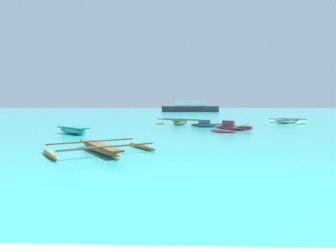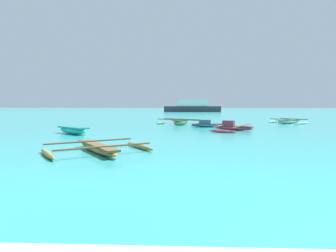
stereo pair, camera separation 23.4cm
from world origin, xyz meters
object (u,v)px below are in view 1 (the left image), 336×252
moored_boat_2 (73,130)px  distant_ferry (190,107)px  moored_boat_3 (208,124)px  moored_boat_5 (233,127)px  moored_boat_4 (180,122)px  moored_boat_1 (287,121)px  moored_boat_0 (100,148)px

moored_boat_2 → distant_ferry: (9.25, 48.81, 0.87)m
moored_boat_3 → moored_boat_5: size_ratio=0.62×
moored_boat_3 → moored_boat_4: moored_boat_3 is taller
moored_boat_4 → distant_ferry: 40.89m
moored_boat_3 → distant_ferry: size_ratio=0.24×
moored_boat_4 → moored_boat_1: bearing=-46.1°
moored_boat_0 → moored_boat_2: 7.66m
moored_boat_1 → moored_boat_2: 20.06m
moored_boat_1 → moored_boat_5: size_ratio=0.75×
moored_boat_3 → moored_boat_5: (1.45, -2.82, 0.01)m
moored_boat_0 → moored_boat_3: (5.50, 12.73, 0.04)m
moored_boat_4 → moored_boat_5: size_ratio=0.91×
moored_boat_2 → moored_boat_3: (8.94, 5.90, -0.04)m
moored_boat_0 → moored_boat_5: moored_boat_5 is taller
moored_boat_0 → moored_boat_4: size_ratio=1.01×
moored_boat_1 → moored_boat_5: moored_boat_5 is taller
moored_boat_0 → moored_boat_1: 22.13m
moored_boat_4 → moored_boat_5: 6.16m
moored_boat_4 → distant_ferry: bearing=25.9°
moored_boat_3 → moored_boat_1: bearing=26.9°
moored_boat_0 → moored_boat_4: moored_boat_4 is taller
moored_boat_5 → moored_boat_2: bearing=-135.9°
moored_boat_1 → distant_ferry: distant_ferry is taller
moored_boat_1 → distant_ferry: (-7.74, 38.15, 0.92)m
moored_boat_1 → moored_boat_3: 9.36m
moored_boat_0 → moored_boat_3: size_ratio=1.49×
moored_boat_2 → moored_boat_5: moored_boat_5 is taller
moored_boat_4 → distant_ferry: (2.55, 40.80, 0.87)m
moored_boat_1 → moored_boat_5: 10.06m
moored_boat_0 → moored_boat_4: (3.26, 14.84, 0.08)m
moored_boat_3 → distant_ferry: distant_ferry is taller
moored_boat_2 → moored_boat_4: (6.70, 8.01, 0.00)m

